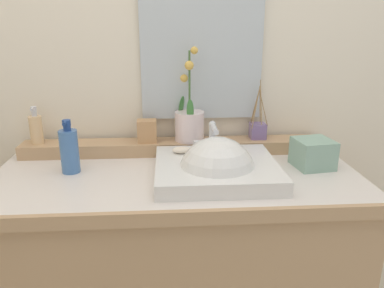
# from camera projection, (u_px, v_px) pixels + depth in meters

# --- Properties ---
(wall_back) EXTENTS (3.14, 0.20, 2.77)m
(wall_back) POSITION_uv_depth(u_px,v_px,m) (172.00, 18.00, 1.55)
(wall_back) COLOR #ECE0C7
(wall_back) RESTS_ON ground
(vanity_cabinet) EXTENTS (1.30, 0.59, 0.86)m
(vanity_cabinet) POSITION_uv_depth(u_px,v_px,m) (178.00, 274.00, 1.47)
(vanity_cabinet) COLOR tan
(vanity_cabinet) RESTS_ON ground
(back_ledge) EXTENTS (1.23, 0.11, 0.05)m
(back_ledge) POSITION_uv_depth(u_px,v_px,m) (175.00, 147.00, 1.54)
(back_ledge) COLOR tan
(back_ledge) RESTS_ON vanity_cabinet
(sink_basin) EXTENTS (0.42, 0.38, 0.29)m
(sink_basin) POSITION_uv_depth(u_px,v_px,m) (217.00, 173.00, 1.30)
(sink_basin) COLOR white
(sink_basin) RESTS_ON vanity_cabinet
(soap_bar) EXTENTS (0.07, 0.04, 0.02)m
(soap_bar) POSITION_uv_depth(u_px,v_px,m) (182.00, 150.00, 1.39)
(soap_bar) COLOR beige
(soap_bar) RESTS_ON sink_basin
(potted_plant) EXTENTS (0.12, 0.12, 0.37)m
(potted_plant) POSITION_uv_depth(u_px,v_px,m) (189.00, 122.00, 1.52)
(potted_plant) COLOR silver
(potted_plant) RESTS_ON back_ledge
(soap_dispenser) EXTENTS (0.05, 0.05, 0.15)m
(soap_dispenser) POSITION_uv_depth(u_px,v_px,m) (36.00, 129.00, 1.48)
(soap_dispenser) COLOR #E3BB86
(soap_dispenser) RESTS_ON back_ledge
(reed_diffuser) EXTENTS (0.07, 0.09, 0.24)m
(reed_diffuser) POSITION_uv_depth(u_px,v_px,m) (258.00, 130.00, 1.56)
(reed_diffuser) COLOR slate
(reed_diffuser) RESTS_ON back_ledge
(trinket_box) EXTENTS (0.08, 0.06, 0.09)m
(trinket_box) POSITION_uv_depth(u_px,v_px,m) (147.00, 131.00, 1.51)
(trinket_box) COLOR tan
(trinket_box) RESTS_ON back_ledge
(lotion_bottle) EXTENTS (0.06, 0.07, 0.19)m
(lotion_bottle) POSITION_uv_depth(u_px,v_px,m) (69.00, 150.00, 1.33)
(lotion_bottle) COLOR #4470AC
(lotion_bottle) RESTS_ON vanity_cabinet
(tissue_box) EXTENTS (0.15, 0.15, 0.10)m
(tissue_box) POSITION_uv_depth(u_px,v_px,m) (313.00, 153.00, 1.38)
(tissue_box) COLOR #86AD99
(tissue_box) RESTS_ON vanity_cabinet
(mirror) EXTENTS (0.49, 0.02, 0.56)m
(mirror) POSITION_uv_depth(u_px,v_px,m) (202.00, 49.00, 1.49)
(mirror) COLOR silver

